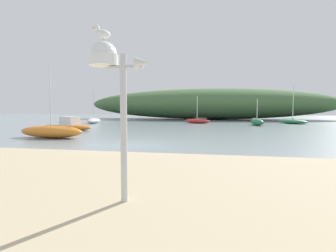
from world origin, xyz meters
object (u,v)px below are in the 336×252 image
seagull_on_radar (102,33)px  sailboat_east_reach (94,121)px  sailboat_mid_channel (257,122)px  mast_structure (110,70)px  sailboat_west_reach (293,121)px  sailboat_inner_mooring (51,131)px  motorboat_by_sandbar (72,125)px  sailboat_far_left (197,121)px

seagull_on_radar → sailboat_east_reach: 29.79m
seagull_on_radar → sailboat_mid_channel: 26.82m
sailboat_mid_channel → sailboat_east_reach: size_ratio=0.71×
mast_structure → sailboat_east_reach: 29.78m
sailboat_west_reach → sailboat_inner_mooring: (-18.87, -19.10, 0.12)m
sailboat_inner_mooring → sailboat_east_reach: bearing=107.5°
sailboat_mid_channel → motorboat_by_sandbar: 18.89m
mast_structure → motorboat_by_sandbar: 19.68m
sailboat_mid_channel → sailboat_west_reach: bearing=40.0°
mast_structure → seagull_on_radar: bearing=-173.5°
sailboat_mid_channel → motorboat_by_sandbar: (-16.30, -9.55, 0.04)m
seagull_on_radar → sailboat_inner_mooring: 13.95m
motorboat_by_sandbar → sailboat_west_reach: bearing=32.6°
sailboat_west_reach → sailboat_inner_mooring: size_ratio=0.99×
sailboat_west_reach → sailboat_far_left: (-11.25, -1.05, 0.01)m
sailboat_inner_mooring → sailboat_far_left: size_ratio=1.24×
seagull_on_radar → sailboat_mid_channel: seagull_on_radar is taller
mast_structure → sailboat_west_reach: sailboat_west_reach is taller
mast_structure → sailboat_west_reach: bearing=71.0°
seagull_on_radar → sailboat_mid_channel: (5.86, 26.02, -2.84)m
sailboat_mid_channel → sailboat_east_reach: bearing=178.8°
sailboat_inner_mooring → sailboat_east_reach: 16.48m
sailboat_inner_mooring → sailboat_east_reach: size_ratio=1.07×
sailboat_mid_channel → motorboat_by_sandbar: sailboat_mid_channel is taller
sailboat_inner_mooring → sailboat_far_left: sailboat_inner_mooring is taller
sailboat_west_reach → sailboat_far_left: 11.30m
mast_structure → motorboat_by_sandbar: size_ratio=0.68×
sailboat_west_reach → seagull_on_radar: bearing=-109.2°
sailboat_mid_channel → seagull_on_radar: bearing=-102.7°
sailboat_east_reach → sailboat_mid_channel: bearing=-1.2°
sailboat_mid_channel → sailboat_far_left: (-6.72, 2.75, -0.07)m
sailboat_west_reach → sailboat_east_reach: 24.05m
sailboat_mid_channel → sailboat_east_reach: sailboat_east_reach is taller
sailboat_east_reach → sailboat_west_reach: bearing=8.1°
sailboat_west_reach → sailboat_far_left: size_ratio=1.23×
mast_structure → seagull_on_radar: size_ratio=8.81×
sailboat_west_reach → sailboat_east_reach: size_ratio=1.06×
sailboat_inner_mooring → sailboat_east_reach: sailboat_inner_mooring is taller
sailboat_inner_mooring → sailboat_far_left: (7.61, 18.05, -0.11)m
mast_structure → sailboat_mid_channel: 26.72m
seagull_on_radar → motorboat_by_sandbar: 19.70m
motorboat_by_sandbar → sailboat_far_left: size_ratio=1.15×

